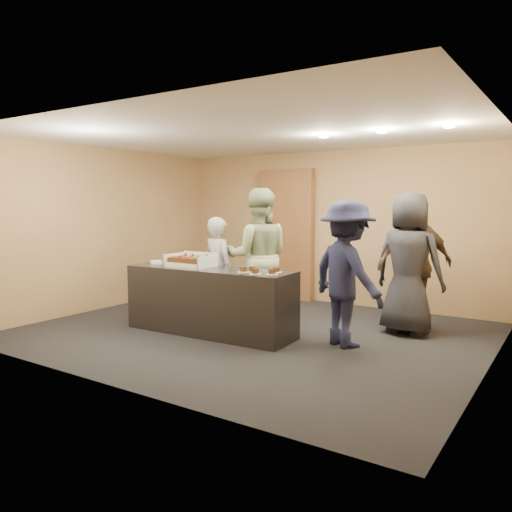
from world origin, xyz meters
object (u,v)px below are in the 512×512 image
at_px(person_dark_suit, 409,263).
at_px(storage_cabinet, 286,234).
at_px(sheet_cake, 191,260).
at_px(person_server_grey, 219,270).
at_px(plate_stack, 156,262).
at_px(serving_counter, 210,301).
at_px(person_navy_man, 347,274).
at_px(person_sage_man, 258,257).
at_px(cake_box, 192,263).
at_px(person_brown_extra, 415,264).

bearing_deg(person_dark_suit, storage_cabinet, -20.68).
relative_size(sheet_cake, person_server_grey, 0.34).
distance_m(sheet_cake, plate_stack, 0.63).
distance_m(serving_counter, person_navy_man, 1.92).
distance_m(sheet_cake, person_server_grey, 0.57).
xyz_separation_m(serving_counter, sheet_cake, (-0.34, -0.00, 0.55)).
bearing_deg(person_navy_man, plate_stack, 37.92).
xyz_separation_m(plate_stack, person_sage_man, (1.21, 0.86, 0.08)).
distance_m(cake_box, person_brown_extra, 3.11).
height_order(person_server_grey, person_brown_extra, person_brown_extra).
bearing_deg(person_dark_suit, person_server_grey, 25.97).
height_order(cake_box, person_server_grey, person_server_grey).
xyz_separation_m(serving_counter, person_navy_man, (1.81, 0.45, 0.46)).
height_order(cake_box, sheet_cake, cake_box).
distance_m(storage_cabinet, cake_box, 2.78).
xyz_separation_m(cake_box, person_navy_man, (2.14, 0.43, -0.04)).
distance_m(person_server_grey, person_navy_man, 2.07).
xyz_separation_m(cake_box, person_brown_extra, (2.63, 1.64, -0.01)).
distance_m(cake_box, person_server_grey, 0.53).
xyz_separation_m(serving_counter, person_sage_man, (0.25, 0.82, 0.55)).
height_order(serving_counter, storage_cabinet, storage_cabinet).
xyz_separation_m(storage_cabinet, person_server_grey, (0.15, -2.26, -0.41)).
xyz_separation_m(cake_box, person_dark_suit, (2.61, 1.43, 0.02)).
distance_m(serving_counter, cake_box, 0.60).
relative_size(serving_counter, person_sage_man, 1.20).
bearing_deg(serving_counter, person_sage_man, 70.73).
height_order(storage_cabinet, person_dark_suit, storage_cabinet).
height_order(person_sage_man, person_navy_man, person_sage_man).
relative_size(sheet_cake, plate_stack, 3.12).
relative_size(person_sage_man, person_navy_man, 1.10).
relative_size(serving_counter, person_dark_suit, 1.24).
bearing_deg(person_navy_man, sheet_cake, 39.83).
distance_m(serving_counter, person_server_grey, 0.68).
relative_size(sheet_cake, person_brown_extra, 0.29).
bearing_deg(plate_stack, person_navy_man, 9.95).
relative_size(serving_counter, plate_stack, 13.86).
xyz_separation_m(serving_counter, person_dark_suit, (2.27, 1.45, 0.52)).
bearing_deg(person_sage_man, person_server_grey, -4.83).
bearing_deg(person_server_grey, plate_stack, 53.23).
bearing_deg(person_dark_suit, plate_stack, 30.62).
distance_m(plate_stack, person_dark_suit, 3.56).
bearing_deg(person_dark_suit, sheet_cake, 35.03).
distance_m(sheet_cake, person_brown_extra, 3.12).
xyz_separation_m(serving_counter, person_brown_extra, (2.30, 1.67, 0.49)).
xyz_separation_m(person_server_grey, person_navy_man, (2.06, -0.08, 0.12)).
bearing_deg(person_sage_man, sheet_cake, 19.67).
xyz_separation_m(storage_cabinet, person_brown_extra, (2.70, -1.13, -0.27)).
bearing_deg(serving_counter, person_navy_man, 11.58).
bearing_deg(plate_stack, storage_cabinet, 78.83).
relative_size(storage_cabinet, person_server_grey, 1.52).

